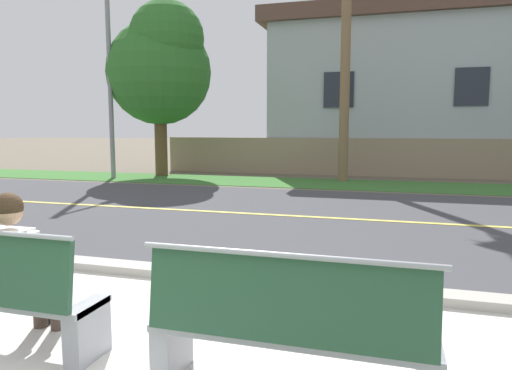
# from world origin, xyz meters

# --- Properties ---
(ground_plane) EXTENTS (140.00, 140.00, 0.00)m
(ground_plane) POSITION_xyz_m (0.00, 8.00, 0.00)
(ground_plane) COLOR #665B4C
(sidewalk_pavement) EXTENTS (44.00, 3.60, 0.01)m
(sidewalk_pavement) POSITION_xyz_m (0.00, 0.40, 0.01)
(sidewalk_pavement) COLOR beige
(sidewalk_pavement) RESTS_ON ground_plane
(curb_edge) EXTENTS (44.00, 0.30, 0.11)m
(curb_edge) POSITION_xyz_m (0.00, 2.35, 0.06)
(curb_edge) COLOR #ADA89E
(curb_edge) RESTS_ON ground_plane
(street_asphalt) EXTENTS (52.00, 8.00, 0.01)m
(street_asphalt) POSITION_xyz_m (0.00, 6.50, 0.00)
(street_asphalt) COLOR #424247
(street_asphalt) RESTS_ON ground_plane
(road_centre_line) EXTENTS (48.00, 0.14, 0.01)m
(road_centre_line) POSITION_xyz_m (0.00, 6.50, 0.01)
(road_centre_line) COLOR #E0CC4C
(road_centre_line) RESTS_ON ground_plane
(far_verge_grass) EXTENTS (48.00, 2.80, 0.02)m
(far_verge_grass) POSITION_xyz_m (0.00, 12.21, 0.01)
(far_verge_grass) COLOR #38702D
(far_verge_grass) RESTS_ON ground_plane
(bench_right) EXTENTS (1.85, 0.48, 1.01)m
(bench_right) POSITION_xyz_m (1.20, 0.30, 0.46)
(bench_right) COLOR #9EA0A8
(bench_right) RESTS_ON ground_plane
(seated_person_white) EXTENTS (0.52, 0.68, 1.25)m
(seated_person_white) POSITION_xyz_m (-1.02, 0.47, 0.68)
(seated_person_white) COLOR #47382D
(seated_person_white) RESTS_ON ground_plane
(streetlamp) EXTENTS (0.24, 2.10, 7.57)m
(streetlamp) POSITION_xyz_m (-7.66, 11.99, 4.30)
(streetlamp) COLOR gray
(streetlamp) RESTS_ON ground_plane
(shade_tree_far_left) EXTENTS (3.78, 3.78, 6.24)m
(shade_tree_far_left) POSITION_xyz_m (-6.32, 13.03, 4.05)
(shade_tree_far_left) COLOR brown
(shade_tree_far_left) RESTS_ON ground_plane
(garden_wall) EXTENTS (13.00, 0.36, 1.40)m
(garden_wall) POSITION_xyz_m (-0.51, 15.13, 0.70)
(garden_wall) COLOR gray
(garden_wall) RESTS_ON ground_plane
(house_across_street) EXTENTS (10.83, 6.91, 6.37)m
(house_across_street) POSITION_xyz_m (2.10, 18.33, 3.23)
(house_across_street) COLOR #A3ADB2
(house_across_street) RESTS_ON ground_plane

